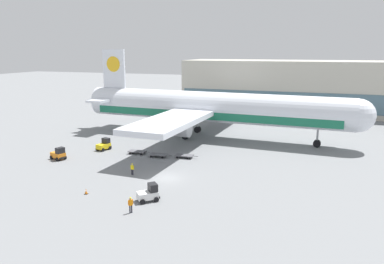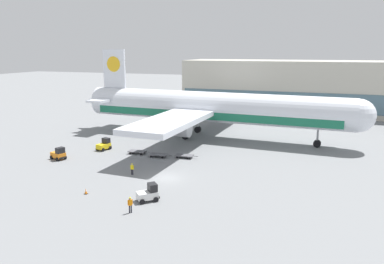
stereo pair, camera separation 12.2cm
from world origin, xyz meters
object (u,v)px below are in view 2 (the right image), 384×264
at_px(baggage_dolly_third, 184,155).
at_px(baggage_dolly_lead, 137,151).
at_px(traffic_cone_near, 86,191).
at_px(airplane_main, 208,108).
at_px(baggage_dolly_second, 158,155).
at_px(ground_crew_near, 132,168).
at_px(ground_crew_far, 130,204).
at_px(baggage_tug_foreground, 149,193).
at_px(baggage_tug_far, 59,154).
at_px(baggage_tug_mid, 104,145).

bearing_deg(baggage_dolly_third, baggage_dolly_lead, 178.49).
bearing_deg(traffic_cone_near, airplane_main, 81.77).
bearing_deg(airplane_main, traffic_cone_near, -96.00).
xyz_separation_m(baggage_dolly_lead, baggage_dolly_second, (4.13, -0.54, 0.00)).
relative_size(baggage_dolly_third, ground_crew_near, 2.25).
xyz_separation_m(ground_crew_far, traffic_cone_near, (-7.62, 2.90, -0.71)).
height_order(baggage_tug_foreground, baggage_dolly_lead, baggage_tug_foreground).
height_order(baggage_tug_far, baggage_dolly_second, baggage_tug_far).
xyz_separation_m(baggage_tug_mid, baggage_dolly_second, (10.67, -0.92, -0.49)).
relative_size(ground_crew_near, traffic_cone_near, 2.40).
relative_size(baggage_tug_foreground, baggage_tug_far, 1.00).
distance_m(airplane_main, ground_crew_near, 25.90).
xyz_separation_m(baggage_tug_mid, ground_crew_near, (11.00, -10.20, 0.09)).
xyz_separation_m(airplane_main, baggage_dolly_lead, (-7.44, -15.44, -5.45)).
distance_m(baggage_dolly_lead, baggage_dolly_second, 4.16).
xyz_separation_m(airplane_main, ground_crew_near, (-2.99, -25.26, -4.87)).
bearing_deg(baggage_dolly_second, baggage_tug_far, -159.52).
height_order(baggage_tug_mid, baggage_dolly_third, baggage_tug_mid).
xyz_separation_m(baggage_dolly_lead, ground_crew_far, (10.25, -20.82, 0.66)).
distance_m(baggage_dolly_third, traffic_cone_near, 19.15).
relative_size(baggage_tug_mid, baggage_tug_far, 0.98).
distance_m(baggage_dolly_second, traffic_cone_near, 17.45).
xyz_separation_m(airplane_main, baggage_dolly_third, (0.79, -15.05, -5.45)).
bearing_deg(baggage_tug_mid, ground_crew_far, -128.17).
relative_size(baggage_tug_far, baggage_dolly_lead, 0.73).
height_order(baggage_dolly_third, traffic_cone_near, traffic_cone_near).
bearing_deg(airplane_main, baggage_tug_mid, -130.66).
bearing_deg(traffic_cone_near, ground_crew_near, 77.21).
bearing_deg(ground_crew_far, airplane_main, 42.15).
distance_m(baggage_dolly_second, ground_crew_far, 21.19).
bearing_deg(ground_crew_far, baggage_tug_far, 93.62).
bearing_deg(ground_crew_near, baggage_tug_far, -2.00).
xyz_separation_m(airplane_main, ground_crew_far, (2.80, -36.26, -4.79)).
bearing_deg(baggage_tug_foreground, baggage_dolly_third, 54.33).
distance_m(baggage_tug_foreground, baggage_tug_mid, 24.56).
xyz_separation_m(baggage_tug_mid, traffic_cone_near, (9.17, -18.30, -0.54)).
relative_size(airplane_main, ground_crew_near, 34.92).
height_order(baggage_tug_foreground, baggage_tug_mid, same).
xyz_separation_m(baggage_dolly_lead, baggage_dolly_third, (8.23, 0.39, 0.00)).
xyz_separation_m(baggage_dolly_third, traffic_cone_near, (-5.61, -18.31, -0.05)).
height_order(airplane_main, baggage_dolly_second, airplane_main).
bearing_deg(baggage_tug_mid, baggage_tug_far, 168.11).
distance_m(baggage_tug_mid, baggage_dolly_second, 10.72).
height_order(baggage_tug_mid, baggage_tug_far, same).
height_order(baggage_tug_far, ground_crew_near, baggage_tug_far).
bearing_deg(baggage_tug_foreground, baggage_tug_mid, 90.93).
bearing_deg(baggage_tug_foreground, baggage_dolly_second, 67.89).
bearing_deg(airplane_main, baggage_tug_far, -125.67).
distance_m(baggage_dolly_third, ground_crew_far, 21.31).
bearing_deg(baggage_dolly_lead, baggage_dolly_third, -1.51).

